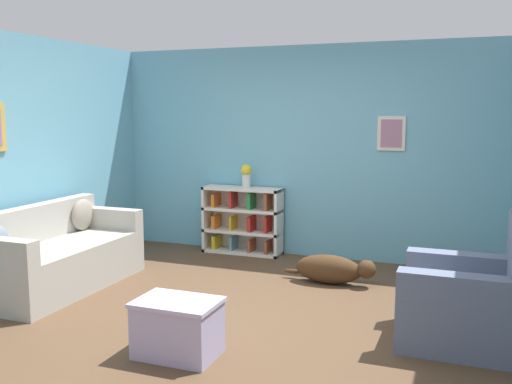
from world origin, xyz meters
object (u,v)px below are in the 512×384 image
at_px(coffee_table, 178,326).
at_px(vase, 246,174).
at_px(couch, 58,257).
at_px(bookshelf, 243,220).
at_px(recliner_chair, 474,301).
at_px(dog, 332,269).

distance_m(coffee_table, vase, 3.21).
relative_size(couch, bookshelf, 1.78).
relative_size(recliner_chair, dog, 1.02).
distance_m(couch, bookshelf, 2.38).
relative_size(bookshelf, recliner_chair, 1.00).
bearing_deg(coffee_table, recliner_chair, 26.16).
height_order(bookshelf, recliner_chair, recliner_chair).
height_order(bookshelf, dog, bookshelf).
bearing_deg(couch, vase, 57.60).
bearing_deg(recliner_chair, bookshelf, 143.55).
xyz_separation_m(couch, recliner_chair, (4.00, -0.02, 0.03)).
bearing_deg(bookshelf, vase, -20.12).
relative_size(recliner_chair, vase, 3.45).
height_order(couch, bookshelf, bookshelf).
height_order(recliner_chair, coffee_table, recliner_chair).
bearing_deg(dog, vase, 146.54).
height_order(bookshelf, coffee_table, bookshelf).
bearing_deg(recliner_chair, coffee_table, -153.84).
xyz_separation_m(coffee_table, dog, (0.66, 2.16, -0.07)).
bearing_deg(couch, bookshelf, 58.99).
relative_size(couch, vase, 6.16).
bearing_deg(recliner_chair, vase, 143.27).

